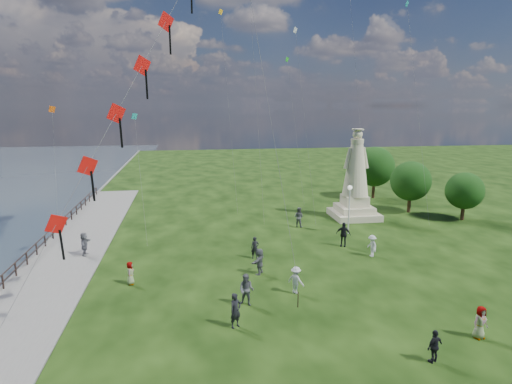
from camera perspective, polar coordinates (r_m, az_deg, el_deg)
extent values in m
cube|color=slate|center=(32.13, -29.60, -10.21)|extent=(0.30, 160.00, 0.60)
cube|color=slate|center=(29.48, -26.34, -11.27)|extent=(5.00, 60.00, 0.10)
cylinder|color=black|center=(30.08, -30.67, -10.33)|extent=(0.11, 0.11, 1.00)
cylinder|color=black|center=(31.83, -29.38, -9.05)|extent=(0.11, 0.11, 1.00)
cylinder|color=black|center=(33.60, -28.24, -7.89)|extent=(0.11, 0.11, 1.00)
cylinder|color=black|center=(35.40, -27.22, -6.85)|extent=(0.11, 0.11, 1.00)
cylinder|color=black|center=(37.22, -26.30, -5.91)|extent=(0.11, 0.11, 1.00)
cylinder|color=black|center=(39.05, -25.46, -5.06)|extent=(0.11, 0.11, 1.00)
cylinder|color=black|center=(40.91, -24.71, -4.28)|extent=(0.11, 0.11, 1.00)
cylinder|color=black|center=(42.77, -24.02, -3.57)|extent=(0.11, 0.11, 1.00)
cylinder|color=black|center=(44.65, -23.39, -2.92)|extent=(0.11, 0.11, 1.00)
cylinder|color=black|center=(46.54, -22.81, -2.32)|extent=(0.11, 0.11, 1.00)
cylinder|color=black|center=(48.43, -22.28, -1.76)|extent=(0.11, 0.11, 1.00)
cylinder|color=black|center=(50.34, -21.79, -1.25)|extent=(0.11, 0.11, 1.00)
cylinder|color=black|center=(52.25, -21.34, -0.78)|extent=(0.11, 0.11, 1.00)
cylinder|color=black|center=(54.17, -20.91, -0.34)|extent=(0.11, 0.11, 1.00)
cylinder|color=black|center=(56.09, -20.52, 0.07)|extent=(0.11, 0.11, 1.00)
cube|color=black|center=(31.67, -29.47, -8.23)|extent=(0.06, 52.00, 0.06)
cube|color=black|center=(31.81, -29.39, -8.96)|extent=(0.06, 52.00, 0.06)
cube|color=beige|center=(43.31, 12.93, -2.94)|extent=(4.35, 4.35, 0.61)
cube|color=beige|center=(43.17, 12.96, -2.15)|extent=(3.31, 3.31, 0.61)
cube|color=beige|center=(42.99, 13.01, -1.10)|extent=(2.28, 2.28, 1.02)
cylinder|color=beige|center=(42.14, 13.37, 6.62)|extent=(1.24, 1.24, 0.41)
sphere|color=beige|center=(42.10, 13.40, 7.47)|extent=(0.94, 0.94, 0.94)
cylinder|color=beige|center=(42.07, 13.44, 8.14)|extent=(1.12, 1.12, 0.10)
cylinder|color=silver|center=(37.39, 12.29, -2.56)|extent=(0.12, 0.12, 3.94)
sphere|color=white|center=(36.95, 12.42, 0.58)|extent=(0.39, 0.39, 0.39)
cylinder|color=#382314|center=(46.87, 19.74, -1.35)|extent=(0.36, 0.36, 2.03)
sphere|color=#1C3B10|center=(46.45, 19.93, 1.39)|extent=(4.05, 4.05, 4.05)
cylinder|color=#382314|center=(45.83, 25.85, -2.28)|extent=(0.36, 0.36, 1.77)
sphere|color=#1C3B10|center=(45.44, 26.06, 0.16)|extent=(3.53, 3.53, 3.53)
cylinder|color=#382314|center=(52.81, 15.39, 0.46)|extent=(0.36, 0.36, 2.34)
sphere|color=#1C3B10|center=(52.39, 15.54, 3.29)|extent=(4.67, 4.67, 4.67)
imported|color=black|center=(21.95, -2.75, -15.51)|extent=(0.78, 0.71, 1.78)
imported|color=#595960|center=(24.10, -1.29, -12.91)|extent=(1.02, 0.88, 1.80)
imported|color=silver|center=(25.65, 5.34, -11.61)|extent=(1.12, 1.14, 1.63)
imported|color=black|center=(20.85, 22.72, -18.44)|extent=(0.98, 0.74, 1.50)
imported|color=#595960|center=(23.58, 27.71, -15.14)|extent=(0.86, 0.62, 1.60)
imported|color=#595960|center=(33.77, -21.90, -6.59)|extent=(0.80, 1.65, 1.73)
imported|color=black|center=(31.02, -0.13, -7.44)|extent=(0.61, 0.43, 1.60)
imported|color=#595960|center=(39.07, 5.72, -3.34)|extent=(1.03, 0.99, 1.82)
imported|color=silver|center=(32.53, 15.20, -6.94)|extent=(0.66, 1.10, 1.61)
imported|color=black|center=(34.26, 11.56, -5.55)|extent=(1.27, 1.06, 1.93)
imported|color=#595960|center=(27.86, -16.43, -10.33)|extent=(0.49, 0.74, 1.45)
imported|color=#595960|center=(28.28, 0.47, -9.21)|extent=(1.44, 1.72, 1.73)
cube|color=red|center=(21.02, -25.08, -3.90)|extent=(0.87, 0.64, 1.03)
cube|color=black|center=(21.14, -24.47, -6.45)|extent=(0.10, 0.28, 1.48)
cube|color=red|center=(21.51, -21.52, 3.23)|extent=(0.87, 0.64, 1.03)
cube|color=black|center=(21.52, -20.93, 0.71)|extent=(0.10, 0.28, 1.48)
cube|color=red|center=(22.38, -18.14, 9.92)|extent=(0.87, 0.64, 1.03)
cube|color=black|center=(22.29, -17.56, 7.51)|extent=(0.10, 0.28, 1.48)
cube|color=red|center=(23.61, -14.93, 15.98)|extent=(0.87, 0.64, 1.03)
cube|color=black|center=(23.43, -14.38, 13.72)|extent=(0.10, 0.28, 1.48)
cube|color=red|center=(25.13, -11.92, 21.34)|extent=(0.87, 0.64, 1.03)
cube|color=black|center=(24.88, -11.39, 19.24)|extent=(0.10, 0.28, 1.48)
cylinder|color=black|center=(24.15, 5.62, -14.09)|extent=(0.06, 0.06, 0.90)
cube|color=teal|center=(38.21, -15.91, 9.69)|extent=(0.51, 0.39, 0.57)
cylinder|color=#595959|center=(36.14, -15.13, 1.75)|extent=(1.02, 5.01, 9.91)
cube|color=silver|center=(43.40, 5.25, 20.70)|extent=(0.51, 0.39, 0.57)
cylinder|color=#595959|center=(40.59, 6.61, 8.70)|extent=(1.02, 5.02, 17.81)
cylinder|color=#595959|center=(45.30, 13.44, 12.19)|extent=(1.02, 5.02, 23.26)
cube|color=#FFAF15|center=(48.05, -4.74, 22.83)|extent=(0.51, 0.39, 0.57)
cylinder|color=#595959|center=(44.66, -3.60, 10.60)|extent=(1.02, 5.02, 20.32)
cube|color=green|center=(51.64, 4.17, 17.22)|extent=(0.51, 0.39, 0.57)
cylinder|color=#595959|center=(49.14, 5.30, 8.15)|extent=(1.02, 5.02, 16.03)
cube|color=#E0550E|center=(39.26, -25.55, 9.93)|extent=(0.51, 0.39, 0.57)
cylinder|color=#595959|center=(37.13, -25.16, 1.77)|extent=(1.02, 5.02, 10.51)
cylinder|color=#595959|center=(40.47, -0.19, 15.79)|extent=(1.02, 5.02, 27.72)
cube|color=teal|center=(45.89, 19.50, 22.59)|extent=(0.51, 0.39, 0.57)
cylinder|color=#595959|center=(42.98, 20.80, 9.75)|extent=(1.02, 5.02, 20.15)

